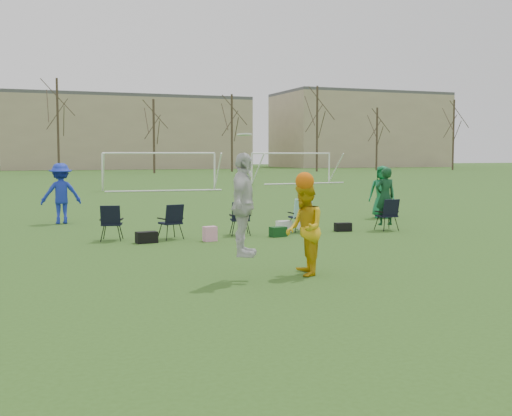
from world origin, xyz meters
name	(u,v)px	position (x,y,z in m)	size (l,w,h in m)	color
ground	(325,295)	(0.00, 0.00, 0.00)	(260.00, 260.00, 0.00)	#2F5319
fielder_blue	(61,193)	(-3.37, 13.04, 1.02)	(1.31, 0.75, 2.03)	#172BB0
fielder_green_far	(382,192)	(7.77, 10.91, 0.96)	(0.94, 0.61, 1.92)	#136F3E
center_contest	(276,217)	(-0.19, 1.68, 1.16)	(2.20, 1.24, 2.71)	silver
sideline_setup	(276,215)	(2.34, 7.86, 0.56)	(8.94, 1.89, 1.92)	#103C20
goal_mid	(160,160)	(4.00, 32.00, 1.92)	(7.40, 0.63, 2.46)	white
goal_right	(292,159)	(16.00, 38.00, 1.92)	(7.35, 1.14, 2.46)	white
tree_line	(61,131)	(0.24, 69.85, 5.09)	(110.28, 3.28, 11.40)	#382B21
building_row	(93,131)	(6.73, 96.00, 5.99)	(126.00, 16.00, 13.00)	tan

